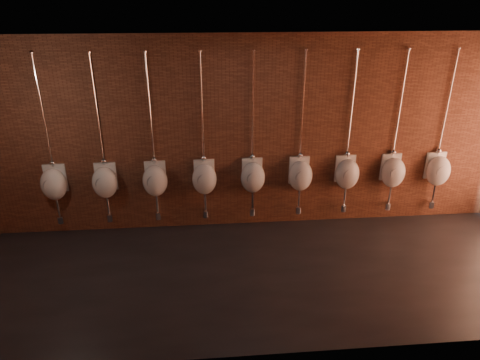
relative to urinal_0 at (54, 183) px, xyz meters
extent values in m
plane|color=black|center=(3.18, -1.36, -0.95)|extent=(8.50, 8.50, 0.00)
cube|color=black|center=(3.18, -1.36, 2.25)|extent=(8.50, 3.00, 0.04)
cube|color=brown|center=(3.18, 0.14, 0.65)|extent=(8.50, 0.04, 3.20)
cube|color=brown|center=(3.18, -2.86, 0.65)|extent=(8.50, 0.04, 3.20)
ellipsoid|color=white|center=(0.00, -0.01, -0.01)|extent=(0.42, 0.37, 0.53)
cube|color=white|center=(0.00, 0.12, 0.04)|extent=(0.34, 0.06, 0.48)
cylinder|color=#9F9F9F|center=(0.00, -0.14, 0.02)|extent=(0.23, 0.03, 0.23)
cylinder|color=white|center=(0.00, 0.10, 1.12)|extent=(0.03, 0.03, 1.75)
sphere|color=white|center=(0.00, 0.09, 0.31)|extent=(0.10, 0.10, 0.10)
cylinder|color=white|center=(0.00, 0.10, 2.00)|extent=(0.06, 0.06, 0.01)
cylinder|color=white|center=(0.00, -0.01, -0.41)|extent=(0.04, 0.04, 0.37)
cylinder|color=white|center=(0.00, -0.01, -0.65)|extent=(0.10, 0.10, 0.13)
cylinder|color=white|center=(0.00, 0.08, -0.65)|extent=(0.04, 0.17, 0.04)
ellipsoid|color=white|center=(0.80, -0.01, -0.01)|extent=(0.42, 0.37, 0.53)
cube|color=white|center=(0.80, 0.12, 0.04)|extent=(0.34, 0.06, 0.48)
cylinder|color=#9F9F9F|center=(0.80, -0.14, 0.02)|extent=(0.23, 0.03, 0.23)
cylinder|color=white|center=(0.80, 0.10, 1.12)|extent=(0.03, 0.03, 1.75)
sphere|color=white|center=(0.80, 0.09, 0.31)|extent=(0.10, 0.10, 0.10)
cylinder|color=white|center=(0.80, 0.10, 2.00)|extent=(0.06, 0.06, 0.01)
cylinder|color=white|center=(0.80, -0.01, -0.41)|extent=(0.04, 0.04, 0.37)
cylinder|color=white|center=(0.80, -0.01, -0.65)|extent=(0.10, 0.10, 0.13)
cylinder|color=white|center=(0.80, 0.08, -0.65)|extent=(0.04, 0.17, 0.04)
ellipsoid|color=white|center=(1.60, -0.01, -0.01)|extent=(0.42, 0.37, 0.53)
cube|color=white|center=(1.60, 0.12, 0.04)|extent=(0.34, 0.06, 0.48)
cylinder|color=#9F9F9F|center=(1.60, -0.14, 0.02)|extent=(0.23, 0.03, 0.23)
cylinder|color=white|center=(1.60, 0.10, 1.12)|extent=(0.03, 0.03, 1.75)
sphere|color=white|center=(1.60, 0.09, 0.31)|extent=(0.10, 0.10, 0.10)
cylinder|color=white|center=(1.60, 0.10, 2.00)|extent=(0.06, 0.06, 0.01)
cylinder|color=white|center=(1.60, -0.01, -0.41)|extent=(0.04, 0.04, 0.37)
cylinder|color=white|center=(1.60, -0.01, -0.65)|extent=(0.10, 0.10, 0.13)
cylinder|color=white|center=(1.60, 0.08, -0.65)|extent=(0.04, 0.17, 0.04)
ellipsoid|color=white|center=(2.39, -0.01, -0.01)|extent=(0.42, 0.37, 0.53)
cube|color=white|center=(2.39, 0.12, 0.04)|extent=(0.34, 0.06, 0.48)
cylinder|color=#9F9F9F|center=(2.39, -0.14, 0.02)|extent=(0.23, 0.03, 0.23)
cylinder|color=white|center=(2.39, 0.10, 1.12)|extent=(0.03, 0.03, 1.75)
sphere|color=white|center=(2.39, 0.09, 0.31)|extent=(0.10, 0.10, 0.10)
cylinder|color=white|center=(2.39, 0.10, 2.00)|extent=(0.06, 0.06, 0.01)
cylinder|color=white|center=(2.39, -0.01, -0.41)|extent=(0.04, 0.04, 0.37)
cylinder|color=white|center=(2.39, -0.01, -0.65)|extent=(0.10, 0.10, 0.13)
cylinder|color=white|center=(2.39, 0.08, -0.65)|extent=(0.04, 0.17, 0.04)
ellipsoid|color=white|center=(3.19, -0.01, -0.01)|extent=(0.42, 0.37, 0.53)
cube|color=white|center=(3.19, 0.12, 0.04)|extent=(0.34, 0.06, 0.48)
cylinder|color=#9F9F9F|center=(3.19, -0.14, 0.02)|extent=(0.23, 0.03, 0.23)
cylinder|color=white|center=(3.19, 0.10, 1.12)|extent=(0.03, 0.03, 1.75)
sphere|color=white|center=(3.19, 0.09, 0.31)|extent=(0.10, 0.10, 0.10)
cylinder|color=white|center=(3.19, 0.10, 2.00)|extent=(0.06, 0.06, 0.01)
cylinder|color=white|center=(3.19, -0.01, -0.41)|extent=(0.04, 0.04, 0.37)
cylinder|color=white|center=(3.19, -0.01, -0.65)|extent=(0.10, 0.10, 0.13)
cylinder|color=white|center=(3.19, 0.08, -0.65)|extent=(0.04, 0.17, 0.04)
ellipsoid|color=white|center=(3.99, -0.01, -0.01)|extent=(0.42, 0.37, 0.53)
cube|color=white|center=(3.99, 0.12, 0.04)|extent=(0.34, 0.06, 0.48)
cylinder|color=#9F9F9F|center=(3.99, -0.14, 0.02)|extent=(0.23, 0.03, 0.23)
cylinder|color=white|center=(3.99, 0.10, 1.12)|extent=(0.03, 0.03, 1.75)
sphere|color=white|center=(3.99, 0.09, 0.31)|extent=(0.10, 0.10, 0.10)
cylinder|color=white|center=(3.99, 0.10, 2.00)|extent=(0.06, 0.06, 0.01)
cylinder|color=white|center=(3.99, -0.01, -0.41)|extent=(0.04, 0.04, 0.37)
cylinder|color=white|center=(3.99, -0.01, -0.65)|extent=(0.10, 0.10, 0.13)
cylinder|color=white|center=(3.99, 0.08, -0.65)|extent=(0.04, 0.17, 0.04)
ellipsoid|color=white|center=(4.79, -0.01, -0.01)|extent=(0.42, 0.37, 0.53)
cube|color=white|center=(4.79, 0.12, 0.04)|extent=(0.34, 0.06, 0.48)
cylinder|color=#9F9F9F|center=(4.79, -0.14, 0.02)|extent=(0.23, 0.03, 0.23)
cylinder|color=white|center=(4.79, 0.10, 1.12)|extent=(0.03, 0.03, 1.75)
sphere|color=white|center=(4.79, 0.09, 0.31)|extent=(0.10, 0.10, 0.10)
cylinder|color=white|center=(4.79, 0.10, 2.00)|extent=(0.06, 0.06, 0.01)
cylinder|color=white|center=(4.79, -0.01, -0.41)|extent=(0.04, 0.04, 0.37)
cylinder|color=white|center=(4.79, -0.01, -0.65)|extent=(0.10, 0.10, 0.13)
cylinder|color=white|center=(4.79, 0.08, -0.65)|extent=(0.04, 0.17, 0.04)
ellipsoid|color=white|center=(5.58, -0.01, -0.01)|extent=(0.42, 0.37, 0.53)
cube|color=white|center=(5.58, 0.12, 0.04)|extent=(0.34, 0.06, 0.48)
cylinder|color=#9F9F9F|center=(5.58, -0.14, 0.02)|extent=(0.23, 0.03, 0.23)
cylinder|color=white|center=(5.58, 0.10, 1.12)|extent=(0.03, 0.03, 1.75)
sphere|color=white|center=(5.58, 0.09, 0.31)|extent=(0.10, 0.10, 0.10)
cylinder|color=white|center=(5.58, 0.10, 2.00)|extent=(0.06, 0.06, 0.01)
cylinder|color=white|center=(5.58, -0.01, -0.41)|extent=(0.04, 0.04, 0.37)
cylinder|color=white|center=(5.58, -0.01, -0.65)|extent=(0.10, 0.10, 0.13)
cylinder|color=white|center=(5.58, 0.08, -0.65)|extent=(0.04, 0.17, 0.04)
ellipsoid|color=white|center=(6.38, -0.01, -0.01)|extent=(0.42, 0.37, 0.53)
cube|color=white|center=(6.38, 0.12, 0.04)|extent=(0.34, 0.06, 0.48)
cylinder|color=#9F9F9F|center=(6.38, -0.14, 0.02)|extent=(0.23, 0.03, 0.23)
cylinder|color=white|center=(6.38, 0.10, 1.12)|extent=(0.03, 0.03, 1.75)
sphere|color=white|center=(6.38, 0.09, 0.31)|extent=(0.10, 0.10, 0.10)
cylinder|color=white|center=(6.38, 0.10, 2.00)|extent=(0.06, 0.06, 0.01)
cylinder|color=white|center=(6.38, -0.01, -0.41)|extent=(0.04, 0.04, 0.37)
cylinder|color=white|center=(6.38, -0.01, -0.65)|extent=(0.10, 0.10, 0.13)
cylinder|color=white|center=(6.38, 0.08, -0.65)|extent=(0.04, 0.17, 0.04)
camera|label=1|loc=(2.42, -6.43, 2.80)|focal=32.00mm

